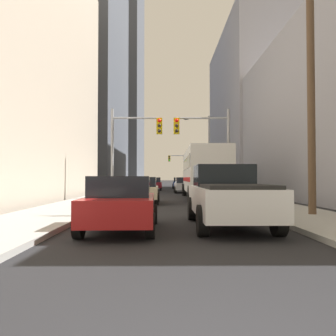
% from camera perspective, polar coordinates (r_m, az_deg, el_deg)
% --- Properties ---
extents(sidewalk_left, '(3.05, 160.00, 0.15)m').
position_cam_1_polar(sidewalk_left, '(52.62, -5.28, -3.12)').
color(sidewalk_left, '#9E9E99').
rests_on(sidewalk_left, ground).
extents(sidewalk_right, '(3.05, 160.00, 0.15)m').
position_cam_1_polar(sidewalk_right, '(52.68, 5.06, -3.11)').
color(sidewalk_right, '#9E9E99').
rests_on(sidewalk_right, ground).
extents(city_bus, '(2.72, 11.54, 3.40)m').
position_cam_1_polar(city_bus, '(25.21, 5.79, -0.56)').
color(city_bus, silver).
rests_on(city_bus, ground).
extents(pickup_truck_white, '(2.20, 5.41, 1.90)m').
position_cam_1_polar(pickup_truck_white, '(10.91, 9.62, -4.44)').
color(pickup_truck_white, white).
rests_on(pickup_truck_white, ground).
extents(sedan_red, '(1.95, 4.25, 1.52)m').
position_cam_1_polar(sedan_red, '(9.93, -7.59, -5.67)').
color(sedan_red, maroon).
rests_on(sedan_red, ground).
extents(sedan_beige, '(1.95, 4.21, 1.52)m').
position_cam_1_polar(sedan_beige, '(20.53, -4.18, -3.57)').
color(sedan_beige, '#C6B793').
rests_on(sedan_beige, ground).
extents(sedan_silver, '(1.95, 4.23, 1.52)m').
position_cam_1_polar(sedan_silver, '(34.69, 2.60, -2.76)').
color(sedan_silver, '#B7BABF').
rests_on(sedan_silver, ground).
extents(sedan_maroon, '(1.96, 4.26, 1.52)m').
position_cam_1_polar(sedan_maroon, '(41.42, -2.36, -2.57)').
color(sedan_maroon, maroon).
rests_on(sedan_maroon, ground).
extents(sedan_blue, '(1.95, 4.22, 1.52)m').
position_cam_1_polar(sedan_blue, '(47.42, 1.91, -2.45)').
color(sedan_blue, navy).
rests_on(sedan_blue, ground).
extents(traffic_signal_near_left, '(3.36, 0.44, 6.00)m').
position_cam_1_polar(traffic_signal_near_left, '(23.14, -5.56, 4.72)').
color(traffic_signal_near_left, gray).
rests_on(traffic_signal_near_left, ground).
extents(traffic_signal_near_right, '(3.70, 0.44, 6.00)m').
position_cam_1_polar(traffic_signal_near_right, '(23.20, 5.97, 4.75)').
color(traffic_signal_near_right, gray).
rests_on(traffic_signal_near_right, ground).
extents(traffic_signal_far_right, '(3.68, 0.44, 6.00)m').
position_cam_1_polar(traffic_signal_far_right, '(61.81, 1.92, 0.78)').
color(traffic_signal_far_right, gray).
rests_on(traffic_signal_far_right, ground).
extents(utility_pole_right, '(2.20, 0.28, 10.35)m').
position_cam_1_polar(utility_pole_right, '(14.50, 22.16, 14.44)').
color(utility_pole_right, brown).
rests_on(utility_pole_right, ground).
extents(street_lamp_right, '(2.57, 0.32, 7.50)m').
position_cam_1_polar(street_lamp_right, '(34.23, 5.98, 3.58)').
color(street_lamp_right, gray).
rests_on(street_lamp_right, ground).
extents(building_left_mid_office, '(17.08, 22.11, 34.02)m').
position_cam_1_polar(building_left_mid_office, '(54.85, -16.93, 14.92)').
color(building_left_mid_office, '#4C515B').
rests_on(building_left_mid_office, ground).
extents(building_left_far_tower, '(20.40, 27.22, 73.41)m').
position_cam_1_polar(building_left_far_tower, '(98.60, -10.64, 19.37)').
color(building_left_far_tower, '#4C515B').
rests_on(building_left_far_tower, ground).
extents(building_right_mid_block, '(15.65, 23.62, 20.71)m').
position_cam_1_polar(building_right_mid_block, '(50.31, 17.54, 8.64)').
color(building_right_mid_block, '#93939E').
rests_on(building_right_mid_block, ground).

